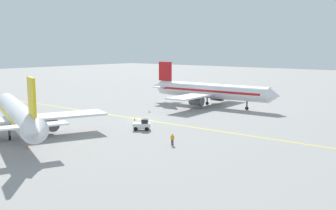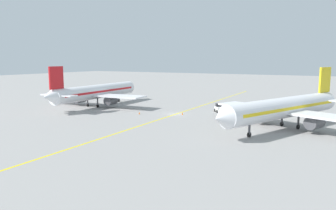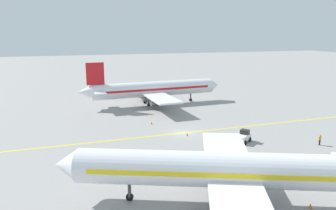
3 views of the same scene
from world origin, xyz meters
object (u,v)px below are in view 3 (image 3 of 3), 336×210
object	(u,v)px
airplane_at_gate	(227,171)
traffic_cone_near_nose	(310,206)
traffic_cone_mid_apron	(187,134)
traffic_cone_by_wingtip	(151,123)
ground_crew_worker	(320,139)
baggage_tug_white	(243,137)
airplane_adjacent_stand	(153,89)

from	to	relation	value
airplane_at_gate	traffic_cone_near_nose	xyz separation A→B (m)	(-3.27, -7.76, -3.43)
traffic_cone_mid_apron	traffic_cone_by_wingtip	size ratio (longest dim) A/B	1.00
airplane_at_gate	ground_crew_worker	world-z (taller)	airplane_at_gate
airplane_at_gate	baggage_tug_white	bearing A→B (deg)	-35.17
airplane_adjacent_stand	traffic_cone_mid_apron	distance (m)	25.72
baggage_tug_white	traffic_cone_near_nose	world-z (taller)	baggage_tug_white
airplane_at_gate	traffic_cone_near_nose	bearing A→B (deg)	-112.87
airplane_at_gate	baggage_tug_white	xyz separation A→B (m)	(16.60, -11.70, -2.81)
airplane_at_gate	traffic_cone_by_wingtip	xyz separation A→B (m)	(31.10, -0.26, -3.43)
airplane_at_gate	traffic_cone_mid_apron	xyz separation A→B (m)	(22.35, -4.22, -3.43)
traffic_cone_near_nose	traffic_cone_mid_apron	xyz separation A→B (m)	(25.62, 3.54, 0.00)
airplane_adjacent_stand	traffic_cone_near_nose	xyz separation A→B (m)	(-51.10, -2.71, -3.43)
airplane_at_gate	airplane_adjacent_stand	distance (m)	48.09
baggage_tug_white	traffic_cone_near_nose	bearing A→B (deg)	168.79
traffic_cone_by_wingtip	traffic_cone_mid_apron	bearing A→B (deg)	-155.63
baggage_tug_white	airplane_adjacent_stand	bearing A→B (deg)	12.02
traffic_cone_near_nose	traffic_cone_by_wingtip	world-z (taller)	same
airplane_at_gate	traffic_cone_near_nose	distance (m)	9.10
airplane_adjacent_stand	traffic_cone_mid_apron	xyz separation A→B (m)	(-25.48, 0.83, -3.43)
ground_crew_worker	traffic_cone_near_nose	size ratio (longest dim) A/B	3.05
airplane_adjacent_stand	traffic_cone_by_wingtip	bearing A→B (deg)	164.02
traffic_cone_mid_apron	baggage_tug_white	bearing A→B (deg)	-127.54
ground_crew_worker	traffic_cone_near_nose	distance (m)	20.96
traffic_cone_mid_apron	traffic_cone_by_wingtip	distance (m)	9.60
airplane_adjacent_stand	traffic_cone_mid_apron	world-z (taller)	airplane_adjacent_stand
baggage_tug_white	traffic_cone_by_wingtip	distance (m)	18.48
ground_crew_worker	traffic_cone_by_wingtip	distance (m)	29.38
baggage_tug_white	ground_crew_worker	size ratio (longest dim) A/B	1.97
airplane_at_gate	ground_crew_worker	xyz separation A→B (m)	(11.75, -22.36, -2.80)
baggage_tug_white	traffic_cone_mid_apron	distance (m)	9.45
ground_crew_worker	traffic_cone_by_wingtip	size ratio (longest dim) A/B	3.05
ground_crew_worker	traffic_cone_near_nose	world-z (taller)	ground_crew_worker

